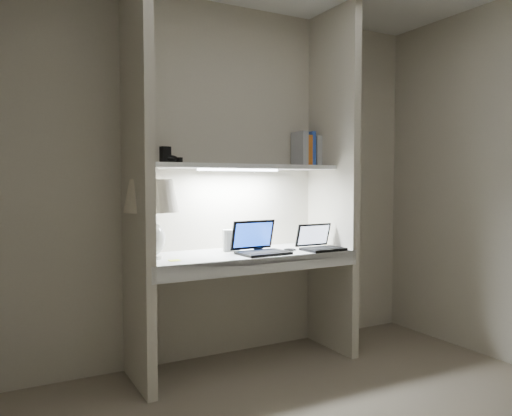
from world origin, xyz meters
TOP-DOWN VIEW (x-y plane):
  - back_wall at (0.00, 1.50)m, footprint 3.20×0.01m
  - alcove_panel_left at (-0.73, 1.23)m, footprint 0.06×0.55m
  - alcove_panel_right at (0.73, 1.23)m, footprint 0.06×0.55m
  - desk at (0.00, 1.23)m, footprint 1.40×0.55m
  - desk_apron at (0.00, 0.96)m, footprint 1.46×0.03m
  - shelf at (0.00, 1.32)m, footprint 1.40×0.36m
  - strip_light at (0.00, 1.32)m, footprint 0.60×0.04m
  - table_lamp at (-0.64, 1.24)m, footprint 0.33×0.33m
  - laptop_main at (0.06, 1.13)m, footprint 0.33×0.29m
  - laptop_netbook at (0.52, 1.09)m, footprint 0.28×0.25m
  - speaker at (-0.06, 1.31)m, footprint 0.12×0.10m
  - mouse at (0.12, 1.25)m, footprint 0.10×0.08m
  - cable_coil at (0.32, 1.16)m, footprint 0.09×0.09m
  - sticky_note at (-0.54, 1.11)m, footprint 0.07×0.07m
  - book_row at (0.65, 1.40)m, footprint 0.24×0.17m
  - shelf_box at (-0.52, 1.34)m, footprint 0.07×0.06m
  - shelf_gadget at (-0.48, 1.36)m, footprint 0.14×0.12m

SIDE VIEW (x-z plane):
  - desk_apron at x=0.00m, z-range 0.67..0.77m
  - desk at x=0.00m, z-range 0.73..0.77m
  - sticky_note at x=-0.54m, z-range 0.77..0.77m
  - cable_coil at x=0.32m, z-range 0.77..0.78m
  - mouse at x=0.12m, z-range 0.77..0.80m
  - laptop_netbook at x=0.52m, z-range 0.72..0.90m
  - laptop_main at x=0.06m, z-range 0.71..0.93m
  - speaker at x=-0.06m, z-range 0.77..0.92m
  - table_lamp at x=-0.64m, z-range 0.86..1.35m
  - back_wall at x=0.00m, z-range 0.00..2.50m
  - alcove_panel_left at x=-0.73m, z-range 0.00..2.50m
  - alcove_panel_right at x=0.73m, z-range 0.00..2.50m
  - strip_light at x=0.00m, z-range 1.32..1.34m
  - shelf at x=0.00m, z-range 1.34..1.36m
  - shelf_gadget at x=-0.48m, z-range 1.37..1.42m
  - shelf_box at x=-0.52m, z-range 1.36..1.47m
  - book_row at x=0.65m, z-range 1.36..1.62m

